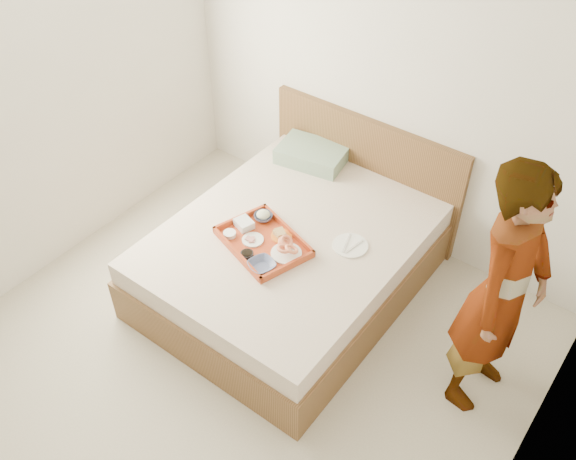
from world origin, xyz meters
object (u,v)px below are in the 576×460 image
Objects in this scene: dinner_plate at (350,246)px; person at (503,293)px; bed at (291,259)px; tray at (263,242)px.

dinner_plate is 1.11m from person.
tray is at bearing -109.67° from bed.
dinner_plate is 0.14× the size of person.
bed is 1.16× the size of person.
bed is at bearing 95.77° from person.
person is (1.53, 0.22, 0.31)m from tray.
tray is 0.35× the size of person.
dinner_plate is at bearing 53.22° from tray.
tray is 2.48× the size of dinner_plate.
dinner_plate reaches higher than bed.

